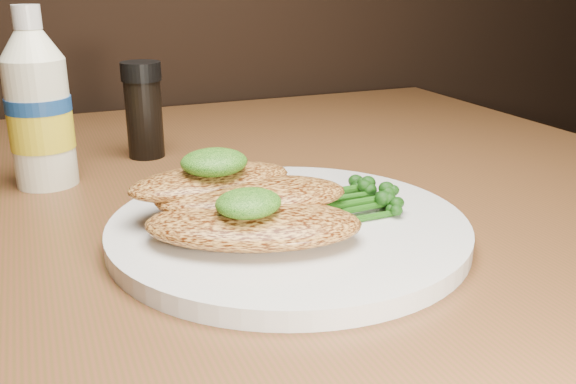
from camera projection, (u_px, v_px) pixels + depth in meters
name	position (u px, v px, depth m)	size (l,w,h in m)	color
plate	(289.00, 228.00, 0.51)	(0.29, 0.29, 0.02)	silver
chicken_front	(253.00, 224.00, 0.46)	(0.16, 0.09, 0.03)	#CB8E40
chicken_mid	(252.00, 196.00, 0.50)	(0.15, 0.08, 0.02)	#CB8E40
chicken_back	(211.00, 181.00, 0.51)	(0.14, 0.07, 0.02)	#CB8E40
pesto_front	(248.00, 203.00, 0.45)	(0.05, 0.05, 0.02)	#0A3608
pesto_back	(214.00, 162.00, 0.50)	(0.05, 0.05, 0.02)	#0A3608
broccolini_bundle	(328.00, 200.00, 0.52)	(0.13, 0.10, 0.02)	#1D5312
mayo_bottle	(37.00, 98.00, 0.61)	(0.06, 0.06, 0.18)	white
pepper_grinder	(144.00, 110.00, 0.72)	(0.04, 0.04, 0.11)	black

